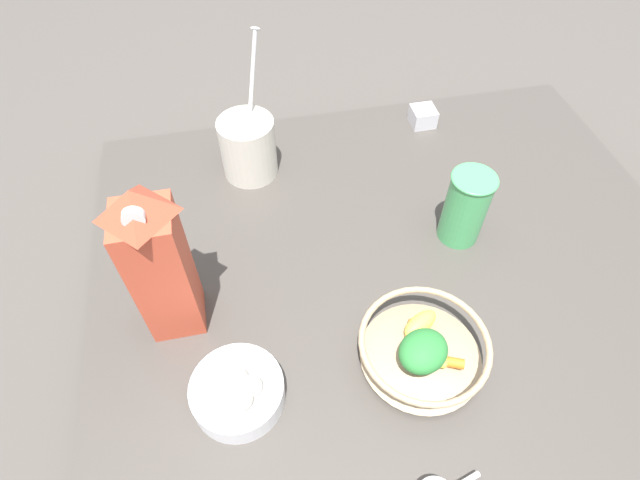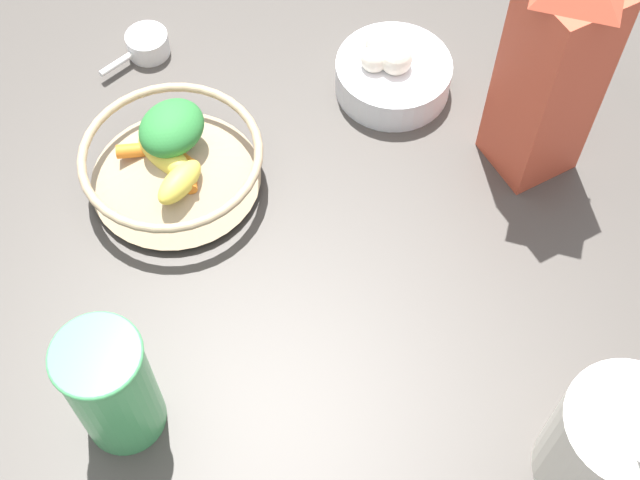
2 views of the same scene
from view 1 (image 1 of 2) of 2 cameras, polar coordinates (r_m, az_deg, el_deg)
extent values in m
plane|color=#4C4742|center=(0.89, 10.46, -8.18)|extent=(6.00, 6.00, 0.00)
cube|color=#47423D|center=(0.88, 10.61, -7.62)|extent=(1.08, 1.08, 0.03)
cylinder|color=tan|center=(0.81, 11.35, -13.00)|extent=(0.10, 0.10, 0.01)
cone|color=tan|center=(0.79, 11.65, -12.14)|extent=(0.19, 0.19, 0.04)
torus|color=tan|center=(0.77, 11.90, -11.40)|extent=(0.20, 0.20, 0.01)
ellipsoid|color=#EFD64C|center=(0.77, 12.33, -11.75)|extent=(0.05, 0.08, 0.03)
ellipsoid|color=#EFD64C|center=(0.79, 11.39, -9.35)|extent=(0.07, 0.05, 0.03)
cylinder|color=orange|center=(0.77, 14.18, -13.36)|extent=(0.05, 0.03, 0.02)
cylinder|color=orange|center=(0.78, 11.22, -11.86)|extent=(0.03, 0.05, 0.02)
cylinder|color=orange|center=(0.79, 10.54, -10.23)|extent=(0.03, 0.04, 0.02)
sphere|color=red|center=(0.77, 11.48, -12.62)|extent=(0.02, 0.02, 0.02)
sphere|color=red|center=(0.77, 12.72, -13.66)|extent=(0.02, 0.02, 0.02)
sphere|color=red|center=(0.78, 12.62, -12.31)|extent=(0.01, 0.01, 0.01)
sphere|color=red|center=(0.78, 11.16, -11.51)|extent=(0.02, 0.02, 0.02)
ellipsoid|color=#2D7F38|center=(0.74, 11.72, -12.33)|extent=(0.10, 0.10, 0.04)
cube|color=#CC4C33|center=(0.77, -17.56, -3.54)|extent=(0.08, 0.08, 0.25)
pyramid|color=#CC4C33|center=(0.66, -20.55, 3.97)|extent=(0.08, 0.08, 0.04)
cylinder|color=white|center=(0.65, -20.55, 2.43)|extent=(0.03, 0.01, 0.03)
cylinder|color=silver|center=(1.03, -8.20, 10.40)|extent=(0.11, 0.11, 0.13)
cylinder|color=white|center=(1.00, -8.53, 12.65)|extent=(0.10, 0.10, 0.02)
cylinder|color=silver|center=(1.00, -7.84, 16.67)|extent=(0.06, 0.10, 0.20)
ellipsoid|color=silver|center=(1.00, -7.41, 22.85)|extent=(0.02, 0.02, 0.01)
cylinder|color=#4CB266|center=(0.92, 16.29, 3.57)|extent=(0.08, 0.08, 0.15)
torus|color=#4CB266|center=(0.87, 17.29, 6.68)|extent=(0.08, 0.08, 0.01)
cube|color=silver|center=(1.19, 11.67, 13.67)|extent=(0.05, 0.05, 0.04)
cube|color=brown|center=(1.20, 11.62, 13.44)|extent=(0.04, 0.04, 0.02)
cylinder|color=white|center=(0.76, -9.37, -16.77)|extent=(0.14, 0.14, 0.04)
sphere|color=silver|center=(0.72, -9.19, -17.44)|extent=(0.04, 0.04, 0.04)
sphere|color=silver|center=(0.73, -7.83, -16.18)|extent=(0.03, 0.03, 0.03)
sphere|color=silver|center=(0.74, -9.63, -15.41)|extent=(0.04, 0.04, 0.04)
camera|label=2|loc=(0.96, 17.76, 54.90)|focal=50.00mm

